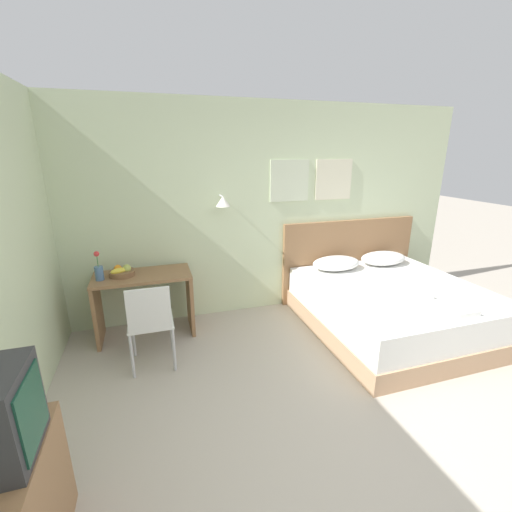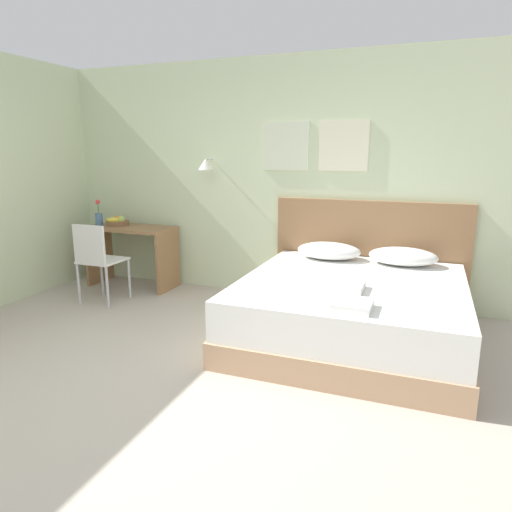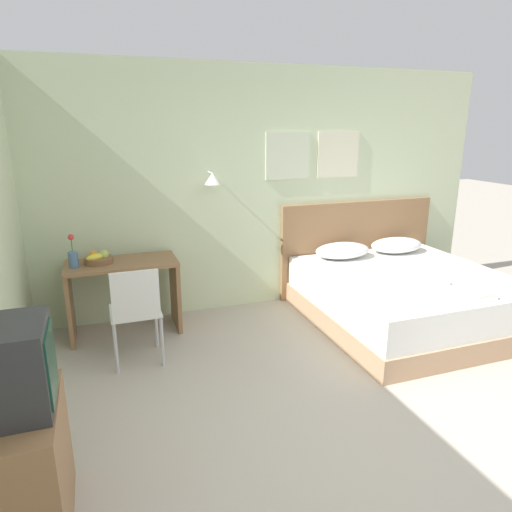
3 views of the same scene
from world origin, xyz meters
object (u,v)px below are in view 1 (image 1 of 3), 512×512
Objects in this scene: desk_chair at (150,320)px; headboard at (349,259)px; fruit_bowl at (122,272)px; folded_towel_near_foot at (412,294)px; pillow_left at (336,263)px; folded_towel_mid_bed at (458,310)px; pillow_right at (383,258)px; desk at (144,294)px; flower_vase at (99,271)px; bed at (393,308)px.

headboard is at bearing 19.72° from desk_chair.
fruit_bowl is (-3.02, -0.26, 0.22)m from headboard.
folded_towel_near_foot is 2.75m from desk_chair.
desk_chair is at bearing -160.28° from headboard.
pillow_left is at bearing -142.42° from headboard.
folded_towel_mid_bed is at bearing -15.16° from desk_chair.
desk reaches higher than pillow_right.
folded_towel_near_foot is (0.34, -1.04, -0.06)m from pillow_left.
flower_vase is at bearing -179.07° from pillow_left.
desk_chair reaches higher than desk.
pillow_right reaches higher than bed.
flower_vase is (-3.24, 0.69, 0.58)m from bed.
folded_towel_mid_bed is at bearing -86.16° from headboard.
headboard reaches higher than desk_chair.
fruit_bowl is (-2.66, 0.03, 0.15)m from pillow_left.
flower_vase is at bearing 126.27° from desk_chair.
flower_vase reaches higher than desk.
fruit_bowl is 0.24m from flower_vase.
folded_towel_near_foot is at bearing -72.02° from pillow_left.
headboard is at bearing 90.00° from bed.
desk_chair reaches higher than pillow_right.
pillow_left is 2.66m from fruit_bowl.
pillow_left is at bearing 116.51° from bed.
desk is at bearing 153.12° from folded_towel_mid_bed.
desk_chair reaches higher than bed.
bed is at bearing -90.00° from headboard.
desk is at bearing 6.57° from flower_vase.
pillow_right is 2.06× the size of flower_vase.
pillow_left is (-0.37, -0.28, 0.07)m from headboard.
desk reaches higher than folded_towel_mid_bed.
pillow_left is 0.74m from pillow_right.
bed is at bearing 83.84° from folded_towel_near_foot.
desk is 0.71m from desk_chair.
flower_vase reaches higher than folded_towel_mid_bed.
bed is 1.88× the size of desk.
headboard is at bearing 37.58° from pillow_left.
headboard is 1.32m from folded_towel_near_foot.
flower_vase reaches higher than pillow_right.
pillow_right is 0.62× the size of desk.
desk_chair is (-3.13, -0.71, -0.10)m from pillow_right.
headboard reaches higher than folded_towel_mid_bed.
desk is at bearing 159.56° from folded_towel_near_foot.
flower_vase reaches higher than fruit_bowl.
bed is 0.82m from folded_towel_mid_bed.
flower_vase is (-3.24, -0.33, 0.28)m from headboard.
pillow_right is at bearing 0.74° from flower_vase.
folded_towel_mid_bed is (0.49, -1.49, -0.06)m from pillow_left.
folded_towel_near_foot is at bearing -96.16° from bed.
fruit_bowl is at bearing 173.19° from desk.
headboard reaches higher than folded_towel_near_foot.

